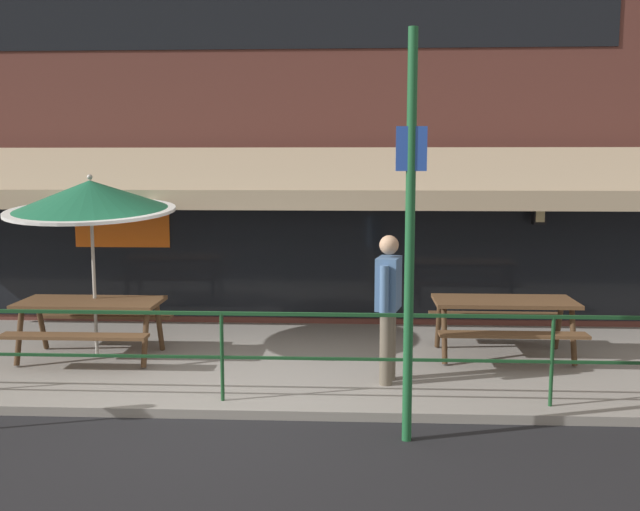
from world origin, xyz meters
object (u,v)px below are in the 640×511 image
Objects in this scene: street_sign_pole at (410,235)px; pedestrian_walking at (388,301)px; patio_umbrella_left at (91,197)px; picnic_table_centre at (504,312)px; picnic_table_left at (91,313)px.

pedestrian_walking is at bearing 94.55° from street_sign_pole.
patio_umbrella_left reaches higher than pedestrian_walking.
patio_umbrella_left is 0.63× the size of street_sign_pole.
patio_umbrella_left is (-5.33, -0.17, 1.47)m from picnic_table_centre.
street_sign_pole is (0.12, -1.49, 0.91)m from pedestrian_walking.
patio_umbrella_left is at bearing -178.12° from picnic_table_centre.
patio_umbrella_left is at bearing 90.00° from picnic_table_left.
street_sign_pole is (3.90, -2.29, 1.26)m from picnic_table_left.
patio_umbrella_left is at bearing 147.79° from street_sign_pole.
pedestrian_walking is at bearing -143.67° from picnic_table_centre.
street_sign_pole is at bearing -32.21° from patio_umbrella_left.
picnic_table_left is 3.88m from pedestrian_walking.
picnic_table_left and picnic_table_centre have the same top height.
patio_umbrella_left is (-0.00, 0.16, 1.47)m from picnic_table_left.
street_sign_pole is (3.90, -2.46, -0.21)m from patio_umbrella_left.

